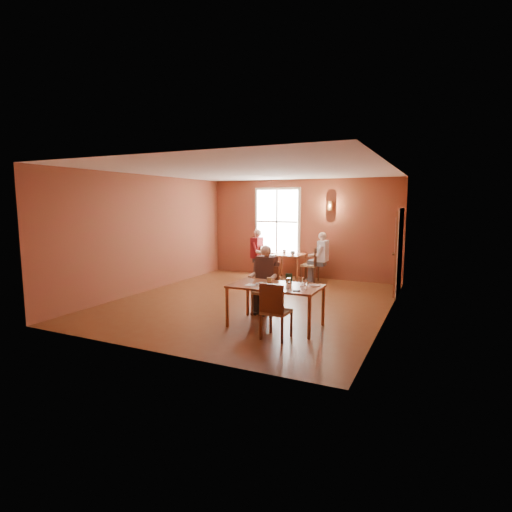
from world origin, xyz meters
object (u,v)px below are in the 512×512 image
at_px(second_table, 289,267).
at_px(diner_maroon, 268,255).
at_px(diner_white, 311,258).
at_px(chair_diner_maroon, 269,262).
at_px(diner_main, 265,282).
at_px(chair_diner_main, 265,291).
at_px(chair_empty, 276,310).
at_px(chair_diner_white, 310,264).
at_px(main_table, 275,306).

distance_m(second_table, diner_maroon, 0.76).
relative_size(diner_white, chair_diner_maroon, 1.42).
distance_m(second_table, chair_diner_maroon, 0.66).
bearing_deg(diner_main, chair_diner_main, -90.00).
height_order(chair_empty, diner_maroon, diner_maroon).
distance_m(chair_diner_main, second_table, 3.83).
xyz_separation_m(chair_diner_main, chair_diner_maroon, (-1.52, 3.73, 0.00)).
xyz_separation_m(second_table, diner_white, (0.68, 0.00, 0.31)).
height_order(diner_white, diner_maroon, diner_maroon).
relative_size(second_table, diner_maroon, 0.61).
relative_size(chair_empty, chair_diner_maroon, 0.99).
height_order(chair_empty, second_table, chair_empty).
xyz_separation_m(chair_diner_main, chair_diner_white, (-0.22, 3.73, 0.01)).
bearing_deg(chair_diner_maroon, chair_empty, 24.68).
bearing_deg(chair_diner_maroon, diner_white, 90.00).
bearing_deg(diner_white, main_table, -170.98).
bearing_deg(second_table, main_table, -72.57).
relative_size(chair_diner_white, diner_maroon, 0.71).
xyz_separation_m(chair_diner_maroon, diner_maroon, (-0.03, 0.00, 0.23)).
xyz_separation_m(main_table, diner_main, (-0.50, 0.62, 0.29)).
height_order(chair_diner_main, diner_maroon, diner_maroon).
xyz_separation_m(second_table, chair_diner_maroon, (-0.65, 0.00, 0.10)).
bearing_deg(chair_empty, chair_diner_main, 124.18).
distance_m(main_table, second_table, 4.59).
distance_m(chair_diner_main, chair_diner_white, 3.74).
relative_size(diner_main, diner_maroon, 0.94).
xyz_separation_m(chair_empty, chair_diner_maroon, (-2.29, 4.99, 0.01)).
distance_m(diner_main, second_table, 3.87).
xyz_separation_m(second_table, diner_maroon, (-0.68, 0.00, 0.33)).
xyz_separation_m(chair_diner_main, diner_main, (0.00, -0.03, 0.18)).
relative_size(second_table, diner_white, 0.63).
relative_size(main_table, chair_empty, 1.71).
xyz_separation_m(chair_diner_white, diner_maroon, (-1.33, 0.00, 0.21)).
bearing_deg(main_table, chair_diner_white, 99.40).
bearing_deg(chair_diner_maroon, chair_diner_white, 90.00).
bearing_deg(diner_white, chair_diner_maroon, 90.00).
relative_size(chair_empty, second_table, 1.10).
xyz_separation_m(chair_empty, diner_maroon, (-2.32, 4.99, 0.23)).
height_order(diner_main, chair_diner_white, diner_main).
bearing_deg(diner_main, chair_diner_white, -86.58).
distance_m(chair_diner_main, chair_diner_maroon, 4.03).
bearing_deg(diner_white, chair_diner_white, 90.00).
distance_m(chair_diner_white, diner_white, 0.20).
bearing_deg(diner_white, diner_maroon, 90.00).
relative_size(chair_empty, diner_white, 0.69).
xyz_separation_m(chair_diner_white, diner_white, (0.03, 0.00, 0.19)).
bearing_deg(diner_maroon, diner_main, 22.47).
relative_size(chair_empty, diner_maroon, 0.68).
height_order(chair_diner_main, chair_diner_maroon, chair_diner_maroon).
distance_m(chair_empty, diner_white, 5.09).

